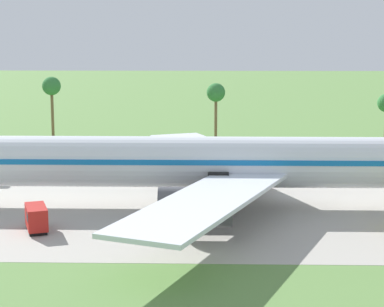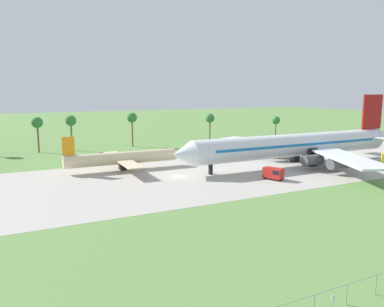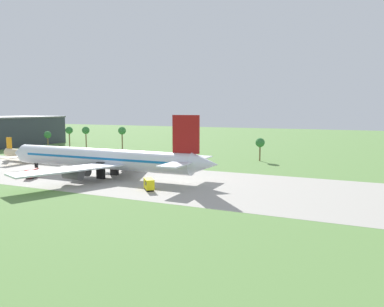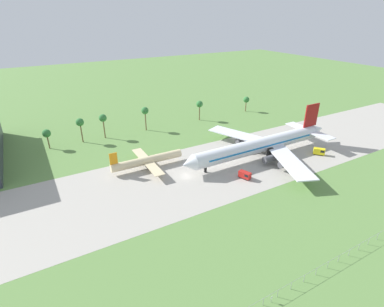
{
  "view_description": "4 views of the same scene",
  "coord_description": "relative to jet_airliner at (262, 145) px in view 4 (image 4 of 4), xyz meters",
  "views": [
    {
      "loc": [
        35.82,
        -81.83,
        20.53
      ],
      "look_at": [
        33.74,
        -0.94,
        6.43
      ],
      "focal_mm": 65.0,
      "sensor_mm": 36.0,
      "label": 1
    },
    {
      "loc": [
        -35.04,
        -77.28,
        19.62
      ],
      "look_at": [
        2.84,
        -0.94,
        5.43
      ],
      "focal_mm": 35.0,
      "sensor_mm": 36.0,
      "label": 2
    },
    {
      "loc": [
        105.72,
        -91.35,
        20.31
      ],
      "look_at": [
        64.64,
        -0.94,
        8.45
      ],
      "focal_mm": 35.0,
      "sensor_mm": 36.0,
      "label": 3
    },
    {
      "loc": [
        -45.86,
        -84.6,
        55.11
      ],
      "look_at": [
        5.36,
        5.0,
        6.0
      ],
      "focal_mm": 28.0,
      "sensor_mm": 36.0,
      "label": 4
    }
  ],
  "objects": [
    {
      "name": "ground_plane",
      "position": [
        -35.46,
        0.94,
        -5.37
      ],
      "size": [
        600.0,
        600.0,
        0.0
      ],
      "primitive_type": "plane",
      "color": "#5B8442"
    },
    {
      "name": "taxiway_strip",
      "position": [
        -35.46,
        0.94,
        -5.36
      ],
      "size": [
        320.0,
        44.0,
        0.02
      ],
      "color": "#A8A399",
      "rests_on": "ground_plane"
    },
    {
      "name": "jet_airliner",
      "position": [
        0.0,
        0.0,
        0.0
      ],
      "size": [
        74.17,
        60.33,
        18.71
      ],
      "color": "silver",
      "rests_on": "ground_plane"
    },
    {
      "name": "regional_aircraft",
      "position": [
        -45.25,
        14.59,
        -2.38
      ],
      "size": [
        28.43,
        25.6,
        9.07
      ],
      "color": "beige",
      "rests_on": "ground_plane"
    },
    {
      "name": "baggage_tug",
      "position": [
        22.33,
        -10.98,
        -3.82
      ],
      "size": [
        4.48,
        4.72,
        2.92
      ],
      "color": "black",
      "rests_on": "ground_plane"
    },
    {
      "name": "catering_van",
      "position": [
        -17.69,
        -11.15,
        -3.93
      ],
      "size": [
        3.37,
        4.87,
        2.7
      ],
      "color": "black",
      "rests_on": "ground_plane"
    },
    {
      "name": "perimeter_fence",
      "position": [
        -35.46,
        -54.06,
        -3.92
      ],
      "size": [
        80.1,
        0.1,
        2.1
      ],
      "color": "gray",
      "rests_on": "ground_plane"
    },
    {
      "name": "no_stopping_sign",
      "position": [
        -45.51,
        -54.37,
        -4.32
      ],
      "size": [
        0.44,
        0.08,
        1.68
      ],
      "color": "gray",
      "rests_on": "ground_plane"
    },
    {
      "name": "palm_tree_row",
      "position": [
        -30.71,
        52.95,
        3.34
      ],
      "size": [
        114.14,
        3.6,
        12.17
      ],
      "color": "brown",
      "rests_on": "ground_plane"
    }
  ]
}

